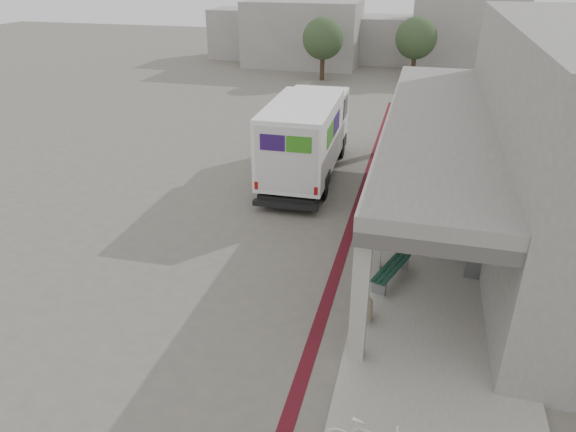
# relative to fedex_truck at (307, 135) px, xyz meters

# --- Properties ---
(ground) EXTENTS (120.00, 120.00, 0.00)m
(ground) POSITION_rel_fedex_truck_xyz_m (1.66, -7.62, -1.88)
(ground) COLOR #625D54
(ground) RESTS_ON ground
(bike_lane_stripe) EXTENTS (0.35, 40.00, 0.01)m
(bike_lane_stripe) POSITION_rel_fedex_truck_xyz_m (2.66, -5.62, -1.87)
(bike_lane_stripe) COLOR #4E0F18
(bike_lane_stripe) RESTS_ON ground
(sidewalk) EXTENTS (4.40, 28.00, 0.12)m
(sidewalk) POSITION_rel_fedex_truck_xyz_m (5.66, -7.62, -1.82)
(sidewalk) COLOR gray
(sidewalk) RESTS_ON ground
(transit_building) EXTENTS (7.60, 17.00, 7.00)m
(transit_building) POSITION_rel_fedex_truck_xyz_m (8.49, -3.12, 1.52)
(transit_building) COLOR slate
(transit_building) RESTS_ON ground
(distant_backdrop) EXTENTS (28.00, 10.00, 6.50)m
(distant_backdrop) POSITION_rel_fedex_truck_xyz_m (-1.18, 28.26, 0.83)
(distant_backdrop) COLOR gray
(distant_backdrop) RESTS_ON ground
(tree_left) EXTENTS (3.20, 3.20, 4.80)m
(tree_left) POSITION_rel_fedex_truck_xyz_m (-3.34, 20.38, 1.30)
(tree_left) COLOR #38281C
(tree_left) RESTS_ON ground
(tree_mid) EXTENTS (3.20, 3.20, 4.80)m
(tree_mid) POSITION_rel_fedex_truck_xyz_m (3.66, 22.38, 1.30)
(tree_mid) COLOR #38281C
(tree_mid) RESTS_ON ground
(tree_right) EXTENTS (3.20, 3.20, 4.80)m
(tree_right) POSITION_rel_fedex_truck_xyz_m (11.66, 21.38, 1.30)
(tree_right) COLOR #38281C
(tree_right) RESTS_ON ground
(fedex_truck) EXTENTS (2.78, 8.32, 3.53)m
(fedex_truck) POSITION_rel_fedex_truck_xyz_m (0.00, 0.00, 0.00)
(fedex_truck) COLOR black
(fedex_truck) RESTS_ON ground
(bench) EXTENTS (1.06, 2.02, 0.47)m
(bench) POSITION_rel_fedex_truck_xyz_m (4.31, -7.67, -1.42)
(bench) COLOR gray
(bench) RESTS_ON sidewalk
(bollard_near) EXTENTS (0.45, 0.45, 0.68)m
(bollard_near) POSITION_rel_fedex_truck_xyz_m (3.76, -9.64, -1.42)
(bollard_near) COLOR gray
(bollard_near) RESTS_ON sidewalk
(bollard_far) EXTENTS (0.39, 0.39, 0.58)m
(bollard_far) POSITION_rel_fedex_truck_xyz_m (3.76, -9.76, -1.47)
(bollard_far) COLOR tan
(bollard_far) RESTS_ON sidewalk
(utility_cabinet) EXTENTS (0.49, 0.63, 1.01)m
(utility_cabinet) POSITION_rel_fedex_truck_xyz_m (6.66, -6.67, -1.25)
(utility_cabinet) COLOR slate
(utility_cabinet) RESTS_ON sidewalk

